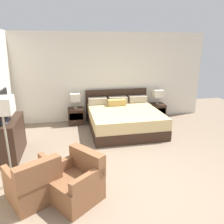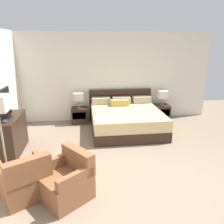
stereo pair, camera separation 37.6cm
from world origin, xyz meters
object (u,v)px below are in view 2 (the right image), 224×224
Objects in this scene: tv at (4,104)px; dresser at (10,134)px; armchair_by_window at (26,180)px; nightstand_left at (79,115)px; table_lamp_left at (79,97)px; book_red_cover at (3,121)px; nightstand_right at (161,112)px; armchair_companion at (67,181)px; table_lamp_right at (163,94)px; bed at (126,119)px.

dresser is at bearing 91.68° from tv.
nightstand_left is at bearing 76.72° from armchair_by_window.
table_lamp_left reaches higher than armchair_by_window.
tv reaches higher than book_red_cover.
book_red_cover is at bearing -153.04° from nightstand_right.
tv is 3.95× the size of book_red_cover.
table_lamp_left is 2.49× the size of book_red_cover.
armchair_companion is at bearing -45.96° from book_red_cover.
table_lamp_right reaches higher than armchair_companion.
dresser reaches higher than nightstand_left.
dresser reaches higher than armchair_by_window.
tv is (-2.82, -1.12, 0.83)m from bed.
book_red_cover reaches higher than nightstand_left.
table_lamp_right is 4.87m from armchair_by_window.
nightstand_left is 3.50m from armchair_companion.
bed is 4.38× the size of table_lamp_right.
book_red_cover is at bearing -153.02° from table_lamp_right.
armchair_by_window is (-3.45, -3.39, 0.04)m from nightstand_right.
nightstand_left is at bearing 51.12° from tv.
nightstand_left is at bearing -179.97° from table_lamp_right.
armchair_companion reaches higher than nightstand_right.
bed is at bearing 20.11° from dresser.
dresser is at bearing -130.26° from table_lamp_left.
table_lamp_left is 2.36m from dresser.
armchair_companion reaches higher than nightstand_left.
table_lamp_right is 4.51m from armchair_companion.
table_lamp_right is 0.41× the size of dresser.
nightstand_right is 1.03× the size of table_lamp_left.
armchair_by_window is (0.70, -1.53, -0.86)m from tv.
tv is at bearing 129.72° from armchair_companion.
tv is (-1.50, -1.86, 0.90)m from nightstand_left.
tv reaches higher than dresser.
nightstand_right is 0.59m from table_lamp_right.
tv reaches higher than armchair_by_window.
armchair_by_window is at bearing 171.08° from armchair_companion.
book_red_cover is (-1.49, -2.11, 0.02)m from table_lamp_left.
armchair_companion is at bearing -92.37° from nightstand_left.
table_lamp_left is 2.65m from table_lamp_right.
dresser is at bearing -159.89° from bed.
table_lamp_left is 2.41m from tv.
nightstand_left is 1.03× the size of table_lamp_right.
table_lamp_left is 1.00× the size of table_lamp_right.
armchair_companion is (-0.14, -3.49, 0.04)m from nightstand_left.
tv is 1.89m from armchair_by_window.
table_lamp_left is at bearing 179.97° from nightstand_right.
armchair_by_window is at bearing -103.27° from table_lamp_left.
bed is at bearing -29.18° from nightstand_left.
bed is 3.15m from tv.
armchair_companion is (1.36, -1.72, -0.15)m from dresser.
table_lamp_right is at bearing 24.18° from tv.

